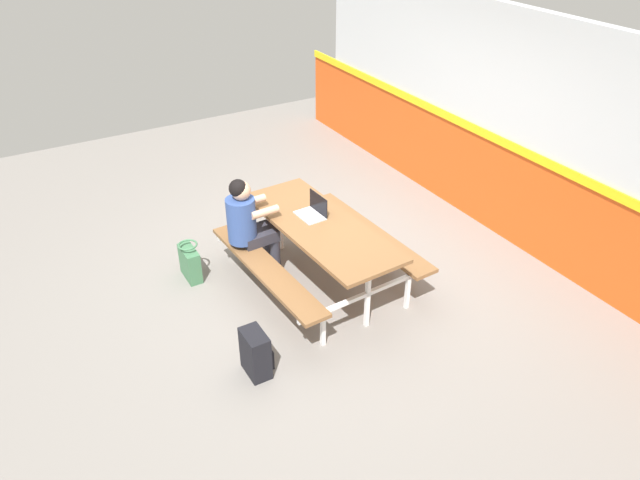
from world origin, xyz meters
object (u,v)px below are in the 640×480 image
student_nearer (249,221)px  tote_bag_bright (190,263)px  backpack_dark (256,353)px  picnic_table_main (320,238)px  laptop_silver (313,211)px

student_nearer → tote_bag_bright: student_nearer is taller
backpack_dark → tote_bag_bright: bearing=-179.7°
picnic_table_main → laptop_silver: 0.29m
student_nearer → backpack_dark: size_ratio=2.74×
picnic_table_main → tote_bag_bright: size_ratio=4.77×
backpack_dark → picnic_table_main: bearing=127.0°
student_nearer → tote_bag_bright: 0.84m
laptop_silver → tote_bag_bright: (-0.61, -1.18, -0.59)m
picnic_table_main → tote_bag_bright: 1.46m
picnic_table_main → backpack_dark: size_ratio=4.66×
laptop_silver → tote_bag_bright: laptop_silver is taller
picnic_table_main → student_nearer: (-0.47, -0.58, 0.13)m
student_nearer → laptop_silver: student_nearer is taller
laptop_silver → tote_bag_bright: 1.46m
student_nearer → laptop_silver: (0.27, 0.61, 0.08)m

